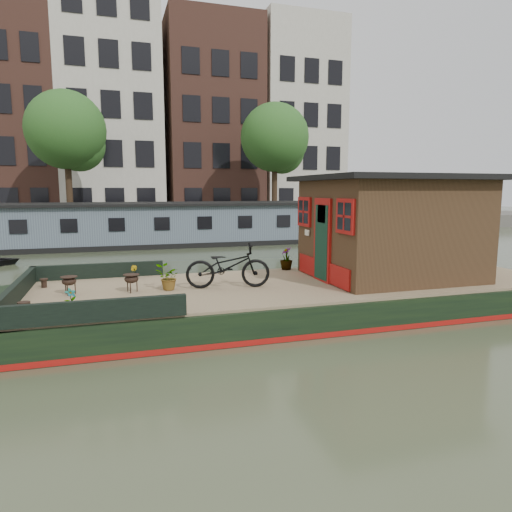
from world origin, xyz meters
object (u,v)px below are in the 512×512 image
object	(u,v)px
brazier_rear	(69,285)
bicycle	(228,266)
potted_plant_a	(71,299)
brazier_front	(132,283)
cabin	(390,226)

from	to	relation	value
brazier_rear	bicycle	bearing A→B (deg)	-5.45
bicycle	potted_plant_a	bearing A→B (deg)	117.08
potted_plant_a	brazier_rear	world-z (taller)	potted_plant_a
bicycle	brazier_front	bearing A→B (deg)	95.27
brazier_front	potted_plant_a	bearing A→B (deg)	-133.83
brazier_front	brazier_rear	bearing A→B (deg)	173.01
bicycle	cabin	bearing A→B (deg)	-79.45
cabin	bicycle	size ratio (longest dim) A/B	2.23
cabin	brazier_front	size ratio (longest dim) A/B	10.64
potted_plant_a	brazier_rear	size ratio (longest dim) A/B	1.03
cabin	brazier_front	world-z (taller)	cabin
cabin	brazier_rear	xyz separation A→B (m)	(-7.20, 0.25, -1.04)
brazier_front	brazier_rear	distance (m)	1.21
cabin	potted_plant_a	bearing A→B (deg)	-171.88
cabin	bicycle	xyz separation A→B (m)	(-4.00, -0.05, -0.76)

